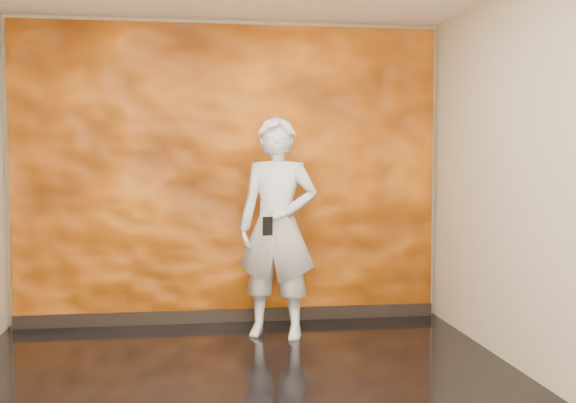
# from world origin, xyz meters

# --- Properties ---
(room) EXTENTS (4.02, 4.02, 2.81)m
(room) POSITION_xyz_m (0.00, 0.00, 1.40)
(room) COLOR black
(room) RESTS_ON ground
(feature_wall) EXTENTS (3.90, 0.06, 2.75)m
(feature_wall) POSITION_xyz_m (0.00, 1.96, 1.38)
(feature_wall) COLOR orange
(feature_wall) RESTS_ON ground
(baseboard) EXTENTS (3.90, 0.04, 0.12)m
(baseboard) POSITION_xyz_m (0.00, 1.92, 0.06)
(baseboard) COLOR black
(baseboard) RESTS_ON ground
(man) EXTENTS (0.80, 0.66, 1.88)m
(man) POSITION_xyz_m (0.38, 1.39, 0.94)
(man) COLOR #A3A8B3
(man) RESTS_ON ground
(phone) EXTENTS (0.08, 0.04, 0.15)m
(phone) POSITION_xyz_m (0.27, 1.11, 0.98)
(phone) COLOR black
(phone) RESTS_ON man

